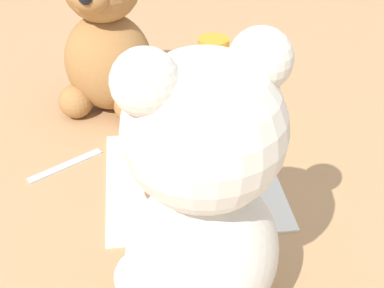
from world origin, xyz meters
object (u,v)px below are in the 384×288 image
at_px(teddy_bear_tan, 105,35).
at_px(cupcake_near_tan_bear, 227,139).
at_px(teaspoon, 66,165).
at_px(juice_glass, 213,60).
at_px(saucer_plate, 227,156).
at_px(cupcake_near_cream_bear, 164,174).
at_px(teddy_bear_cream, 201,201).

relative_size(teddy_bear_tan, cupcake_near_tan_bear, 3.90).
bearing_deg(teaspoon, juice_glass, -169.79).
height_order(saucer_plate, cupcake_near_tan_bear, cupcake_near_tan_bear).
height_order(juice_glass, teaspoon, juice_glass).
bearing_deg(saucer_plate, teddy_bear_tan, -47.77).
distance_m(saucer_plate, teaspoon, 0.22).
distance_m(teddy_bear_tan, cupcake_near_cream_bear, 0.26).
bearing_deg(teddy_bear_tan, teddy_bear_cream, -60.95).
bearing_deg(juice_glass, teddy_bear_cream, 79.55).
relative_size(teddy_bear_tan, cupcake_near_cream_bear, 3.81).
xyz_separation_m(saucer_plate, cupcake_near_tan_bear, (0.00, 0.00, 0.03)).
relative_size(juice_glass, teaspoon, 0.72).
bearing_deg(cupcake_near_cream_bear, saucer_plate, -145.64).
distance_m(teddy_bear_cream, teddy_bear_tan, 0.42).
relative_size(saucer_plate, teaspoon, 0.86).
height_order(teddy_bear_cream, cupcake_near_tan_bear, teddy_bear_cream).
bearing_deg(cupcake_near_cream_bear, teaspoon, -31.30).
relative_size(teddy_bear_cream, saucer_plate, 3.06).
bearing_deg(cupcake_near_tan_bear, saucer_plate, 180.00).
distance_m(cupcake_near_cream_bear, saucer_plate, 0.11).
xyz_separation_m(teddy_bear_tan, teaspoon, (0.06, 0.16, -0.12)).
relative_size(teddy_bear_cream, cupcake_near_tan_bear, 4.21).
relative_size(saucer_plate, cupcake_near_tan_bear, 1.37).
xyz_separation_m(cupcake_near_cream_bear, cupcake_near_tan_bear, (-0.09, -0.06, 0.00)).
bearing_deg(cupcake_near_tan_bear, teaspoon, -4.12).
bearing_deg(teddy_bear_cream, cupcake_near_cream_bear, -100.76).
bearing_deg(teddy_bear_cream, juice_glass, -117.51).
distance_m(saucer_plate, juice_glass, 0.24).
relative_size(cupcake_near_cream_bear, juice_glass, 0.88).
distance_m(cupcake_near_tan_bear, juice_glass, 0.24).
relative_size(teddy_bear_cream, teddy_bear_tan, 1.08).
bearing_deg(cupcake_near_cream_bear, teddy_bear_tan, -74.39).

